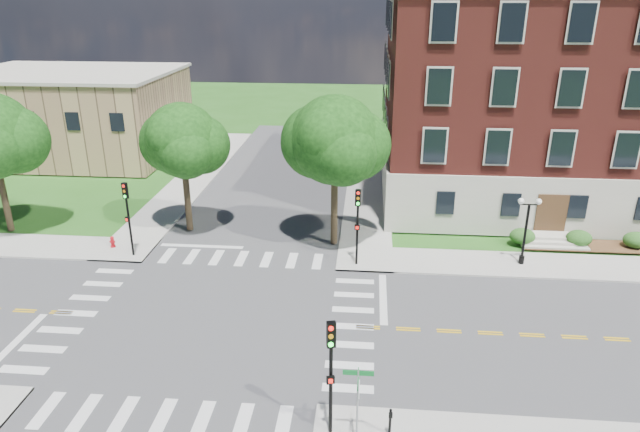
# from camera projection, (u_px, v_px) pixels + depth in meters

# --- Properties ---
(ground) EXTENTS (160.00, 160.00, 0.00)m
(ground) POSITION_uv_depth(u_px,v_px,m) (211.00, 320.00, 29.12)
(ground) COLOR #245618
(ground) RESTS_ON ground
(road_ew) EXTENTS (90.00, 12.00, 0.01)m
(road_ew) POSITION_uv_depth(u_px,v_px,m) (211.00, 320.00, 29.12)
(road_ew) COLOR #3D3D3F
(road_ew) RESTS_ON ground
(road_ns) EXTENTS (12.00, 90.00, 0.01)m
(road_ns) POSITION_uv_depth(u_px,v_px,m) (211.00, 320.00, 29.12)
(road_ns) COLOR #3D3D3F
(road_ns) RESTS_ON ground
(sidewalk_ne) EXTENTS (34.00, 34.00, 0.12)m
(sidewalk_ne) POSITION_uv_depth(u_px,v_px,m) (470.00, 218.00, 42.09)
(sidewalk_ne) COLOR #9E9B93
(sidewalk_ne) RESTS_ON ground
(sidewalk_nw) EXTENTS (34.00, 34.00, 0.12)m
(sidewalk_nw) POSITION_uv_depth(u_px,v_px,m) (71.00, 205.00, 44.60)
(sidewalk_nw) COLOR #9E9B93
(sidewalk_nw) RESTS_ON ground
(crosswalk_east) EXTENTS (2.20, 10.20, 0.02)m
(crosswalk_east) POSITION_uv_depth(u_px,v_px,m) (352.00, 327.00, 28.53)
(crosswalk_east) COLOR silver
(crosswalk_east) RESTS_ON ground
(stop_bar_east) EXTENTS (0.40, 5.50, 0.00)m
(stop_bar_east) POSITION_uv_depth(u_px,v_px,m) (383.00, 298.00, 31.18)
(stop_bar_east) COLOR silver
(stop_bar_east) RESTS_ON ground
(main_building) EXTENTS (30.60, 22.40, 16.50)m
(main_building) POSITION_uv_depth(u_px,v_px,m) (579.00, 92.00, 44.47)
(main_building) COLOR #B5B29F
(main_building) RESTS_ON ground
(secondary_building) EXTENTS (20.40, 15.40, 8.30)m
(secondary_building) POSITION_uv_depth(u_px,v_px,m) (73.00, 113.00, 57.14)
(secondary_building) COLOR #9A7455
(secondary_building) RESTS_ON ground
(tree_c) EXTENTS (4.94, 4.94, 8.87)m
(tree_c) POSITION_uv_depth(u_px,v_px,m) (182.00, 140.00, 37.60)
(tree_c) COLOR #332819
(tree_c) RESTS_ON ground
(tree_d) EXTENTS (5.61, 5.61, 9.78)m
(tree_d) POSITION_uv_depth(u_px,v_px,m) (335.00, 140.00, 35.22)
(tree_d) COLOR #332819
(tree_d) RESTS_ON ground
(traffic_signal_se) EXTENTS (0.37, 0.43, 4.80)m
(traffic_signal_se) POSITION_uv_depth(u_px,v_px,m) (331.00, 364.00, 20.45)
(traffic_signal_se) COLOR black
(traffic_signal_se) RESTS_ON ground
(traffic_signal_ne) EXTENTS (0.36, 0.42, 4.80)m
(traffic_signal_ne) POSITION_uv_depth(u_px,v_px,m) (358.00, 217.00, 33.72)
(traffic_signal_ne) COLOR black
(traffic_signal_ne) RESTS_ON ground
(traffic_signal_nw) EXTENTS (0.38, 0.46, 4.80)m
(traffic_signal_nw) POSITION_uv_depth(u_px,v_px,m) (127.00, 210.00, 34.89)
(traffic_signal_nw) COLOR black
(traffic_signal_nw) RESTS_ON ground
(twin_lamp_west) EXTENTS (1.36, 0.36, 4.23)m
(twin_lamp_west) POSITION_uv_depth(u_px,v_px,m) (526.00, 227.00, 34.03)
(twin_lamp_west) COLOR black
(twin_lamp_west) RESTS_ON ground
(street_sign_pole) EXTENTS (1.10, 1.10, 3.10)m
(street_sign_pole) POSITION_uv_depth(u_px,v_px,m) (358.00, 392.00, 20.38)
(street_sign_pole) COLOR gray
(street_sign_pole) RESTS_ON ground
(push_button_post) EXTENTS (0.14, 0.21, 1.20)m
(push_button_post) POSITION_uv_depth(u_px,v_px,m) (390.00, 421.00, 21.13)
(push_button_post) COLOR black
(push_button_post) RESTS_ON ground
(fire_hydrant) EXTENTS (0.35, 0.35, 0.75)m
(fire_hydrant) POSITION_uv_depth(u_px,v_px,m) (112.00, 242.00, 37.03)
(fire_hydrant) COLOR red
(fire_hydrant) RESTS_ON ground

